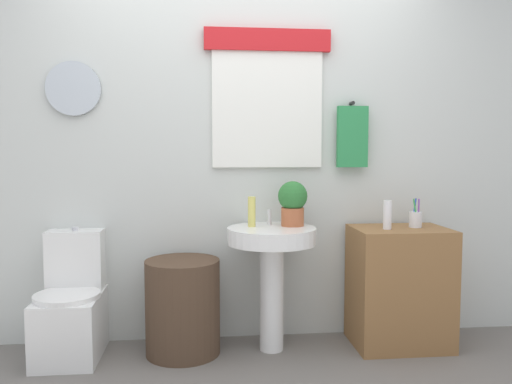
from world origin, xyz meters
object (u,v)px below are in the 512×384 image
Objects in this scene: laundry_hamper at (183,307)px; lotion_bottle at (387,215)px; toilet at (72,309)px; pedestal_sink at (272,256)px; potted_plant at (293,202)px; wooden_cabinet at (399,287)px; toothbrush_cup at (415,219)px; soap_bottle at (252,212)px.

lotion_bottle is at bearing -1.80° from laundry_hamper.
toilet is 1.26m from pedestal_sink.
pedestal_sink reaches higher than toilet.
toilet is at bearing -179.06° from potted_plant.
potted_plant is at bearing 23.20° from pedestal_sink.
toilet is at bearing 176.79° from laundry_hamper.
toothbrush_cup is at bearing 10.78° from wooden_cabinet.
pedestal_sink is at bearing -22.62° from soap_bottle.
toothbrush_cup reaches higher than pedestal_sink.
potted_plant is at bearing 175.00° from wooden_cabinet.
toothbrush_cup is at bearing -2.91° from potted_plant.
laundry_hamper is 0.63m from pedestal_sink.
pedestal_sink is 0.37m from potted_plant.
soap_bottle is (-0.12, 0.05, 0.27)m from pedestal_sink.
laundry_hamper is 3.22× the size of lotion_bottle.
toothbrush_cup is at bearing -1.65° from soap_bottle.
lotion_bottle is at bearing -158.98° from wooden_cabinet.
soap_bottle is at bearing 0.64° from toilet.
toothbrush_cup is at bearing 1.22° from pedestal_sink.
wooden_cabinet is 1.07m from soap_bottle.
pedestal_sink is at bearing -156.80° from potted_plant.
potted_plant reaches higher than toothbrush_cup.
potted_plant is 0.80m from toothbrush_cup.
lotion_bottle is at bearing -6.11° from soap_bottle.
lotion_bottle is (-0.10, -0.04, 0.47)m from wooden_cabinet.
toilet is 2.05m from wooden_cabinet.
lotion_bottle is (0.72, -0.04, 0.25)m from pedestal_sink.
soap_bottle reaches higher than wooden_cabinet.
wooden_cabinet is 4.03× the size of soap_bottle.
wooden_cabinet is 0.88m from potted_plant.
toothbrush_cup is at bearing -0.47° from toilet.
toilet is at bearing 178.95° from wooden_cabinet.
laundry_hamper is 3.09× the size of soap_bottle.
laundry_hamper is 0.72m from soap_bottle.
laundry_hamper is at bearing -173.38° from soap_bottle.
toothbrush_cup reaches higher than wooden_cabinet.
wooden_cabinet is (1.38, 0.00, 0.09)m from laundry_hamper.
toilet is 2.21m from toothbrush_cup.
laundry_hamper is 1.38m from wooden_cabinet.
pedestal_sink is 2.74× the size of potted_plant.
toothbrush_cup is at bearing 16.03° from lotion_bottle.
toothbrush_cup is (1.05, -0.03, -0.06)m from soap_bottle.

